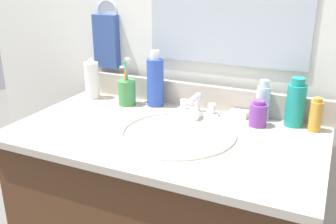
{
  "coord_description": "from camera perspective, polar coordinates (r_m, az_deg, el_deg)",
  "views": [
    {
      "loc": [
        0.49,
        -1.04,
        1.28
      ],
      "look_at": [
        0.01,
        0.0,
        0.86
      ],
      "focal_mm": 40.44,
      "sensor_mm": 36.0,
      "label": 1
    }
  ],
  "objects": [
    {
      "name": "faucet",
      "position": [
        1.39,
        4.39,
        0.69
      ],
      "size": [
        0.16,
        0.1,
        0.08
      ],
      "color": "silver",
      "rests_on": "countertop"
    },
    {
      "name": "towel_ring",
      "position": [
        1.63,
        -9.15,
        14.72
      ],
      "size": [
        0.1,
        0.01,
        0.1
      ],
      "primitive_type": "torus",
      "rotation": [
        1.57,
        0.0,
        0.0
      ],
      "color": "silver"
    },
    {
      "name": "bottle_gel_clear",
      "position": [
        1.37,
        14.11,
        1.51
      ],
      "size": [
        0.05,
        0.05,
        0.14
      ],
      "color": "silver",
      "rests_on": "countertop"
    },
    {
      "name": "soap_bar",
      "position": [
        1.39,
        10.61,
        -0.29
      ],
      "size": [
        0.06,
        0.04,
        0.02
      ],
      "primitive_type": "cube",
      "color": "white",
      "rests_on": "countertop"
    },
    {
      "name": "back_wall",
      "position": [
        1.59,
        4.69,
        -3.06
      ],
      "size": [
        2.12,
        0.04,
        1.3
      ],
      "primitive_type": "cube",
      "color": "silver",
      "rests_on": "ground_plane"
    },
    {
      "name": "sink_basin",
      "position": [
        1.24,
        1.16,
        -4.57
      ],
      "size": [
        0.39,
        0.39,
        0.11
      ],
      "color": "white",
      "rests_on": "countertop"
    },
    {
      "name": "bottle_lotion_white",
      "position": [
        1.59,
        -11.39,
        4.85
      ],
      "size": [
        0.06,
        0.06,
        0.17
      ],
      "color": "white",
      "rests_on": "countertop"
    },
    {
      "name": "bottle_mouthwash_teal",
      "position": [
        1.34,
        18.68,
        1.19
      ],
      "size": [
        0.06,
        0.06,
        0.17
      ],
      "color": "teal",
      "rests_on": "countertop"
    },
    {
      "name": "backsplash",
      "position": [
        1.47,
        4.05,
        2.56
      ],
      "size": [
        1.02,
        0.02,
        0.09
      ],
      "primitive_type": "cube",
      "color": "#B2A899",
      "rests_on": "countertop"
    },
    {
      "name": "bottle_cream_purple",
      "position": [
        1.31,
        13.44,
        -0.32
      ],
      "size": [
        0.06,
        0.06,
        0.09
      ],
      "color": "#7A3899",
      "rests_on": "countertop"
    },
    {
      "name": "bottle_oil_amber",
      "position": [
        1.32,
        21.38,
        -0.5
      ],
      "size": [
        0.04,
        0.04,
        0.11
      ],
      "color": "gold",
      "rests_on": "countertop"
    },
    {
      "name": "cup_green",
      "position": [
        1.49,
        -6.22,
        3.09
      ],
      "size": [
        0.07,
        0.08,
        0.19
      ],
      "color": "#3F8C47",
      "rests_on": "countertop"
    },
    {
      "name": "hand_towel",
      "position": [
        1.63,
        -9.27,
        10.46
      ],
      "size": [
        0.11,
        0.04,
        0.22
      ],
      "primitive_type": "cube",
      "color": "#334C8C"
    },
    {
      "name": "bottle_shampoo_blue",
      "position": [
        1.46,
        -1.94,
        4.65
      ],
      "size": [
        0.06,
        0.06,
        0.22
      ],
      "color": "#2D4CB2",
      "rests_on": "countertop"
    },
    {
      "name": "countertop",
      "position": [
        1.25,
        -0.52,
        -3.44
      ],
      "size": [
        1.02,
        0.58,
        0.02
      ],
      "primitive_type": "cube",
      "color": "#B2A899",
      "rests_on": "vanity_cabinet"
    }
  ]
}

